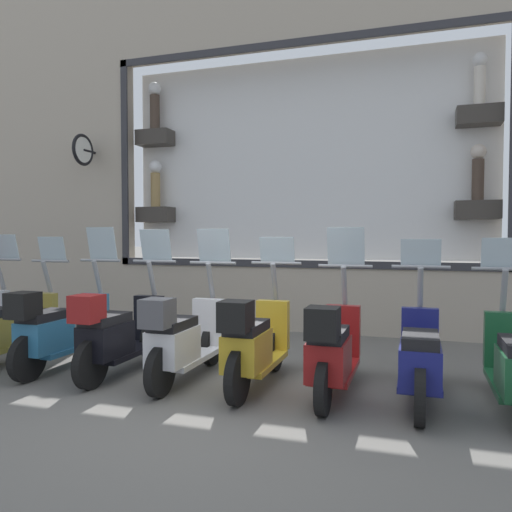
% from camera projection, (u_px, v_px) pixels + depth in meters
% --- Properties ---
extents(ground_plane, '(120.00, 120.00, 0.00)m').
position_uv_depth(ground_plane, '(217.00, 394.00, 5.02)').
color(ground_plane, '#66635E').
extents(building_facade, '(1.21, 36.00, 8.63)m').
position_uv_depth(building_facade, '(299.00, 65.00, 8.26)').
color(building_facade, '#ADA08E').
rests_on(building_facade, ground_plane).
extents(scooter_navy_1, '(1.80, 0.61, 1.56)m').
position_uv_depth(scooter_navy_1, '(420.00, 360.00, 4.67)').
color(scooter_navy_1, black).
rests_on(scooter_navy_1, ground_plane).
extents(scooter_red_2, '(1.80, 0.60, 1.69)m').
position_uv_depth(scooter_red_2, '(333.00, 350.00, 4.87)').
color(scooter_red_2, black).
rests_on(scooter_red_2, ground_plane).
extents(scooter_yellow_3, '(1.81, 0.60, 1.58)m').
position_uv_depth(scooter_yellow_3, '(254.00, 344.00, 5.12)').
color(scooter_yellow_3, black).
rests_on(scooter_yellow_3, ground_plane).
extents(scooter_white_4, '(1.80, 0.60, 1.68)m').
position_uv_depth(scooter_white_4, '(183.00, 339.00, 5.37)').
color(scooter_white_4, black).
rests_on(scooter_white_4, ground_plane).
extents(scooter_black_5, '(1.80, 0.60, 1.67)m').
position_uv_depth(scooter_black_5, '(118.00, 334.00, 5.62)').
color(scooter_black_5, black).
rests_on(scooter_black_5, ground_plane).
extents(scooter_teal_6, '(1.80, 0.61, 1.71)m').
position_uv_depth(scooter_teal_6, '(58.00, 330.00, 5.87)').
color(scooter_teal_6, black).
rests_on(scooter_teal_6, ground_plane).
extents(scooter_olive_7, '(1.79, 0.61, 1.58)m').
position_uv_depth(scooter_olive_7, '(3.00, 328.00, 6.11)').
color(scooter_olive_7, black).
rests_on(scooter_olive_7, ground_plane).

